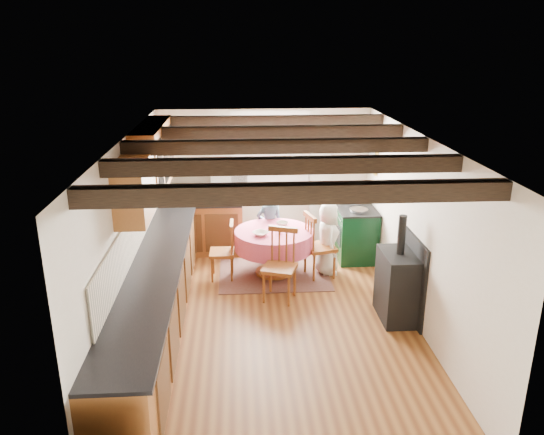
{
  "coord_description": "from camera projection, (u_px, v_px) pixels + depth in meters",
  "views": [
    {
      "loc": [
        -0.46,
        -6.16,
        3.52
      ],
      "look_at": [
        0.0,
        0.8,
        1.15
      ],
      "focal_mm": 35.01,
      "sensor_mm": 36.0,
      "label": 1
    }
  ],
  "objects": [
    {
      "name": "beam_e",
      "position": [
        267.0,
        121.0,
        8.12
      ],
      "size": [
        3.6,
        0.16,
        0.16
      ],
      "primitive_type": "cube",
      "color": "black",
      "rests_on": "ceiling"
    },
    {
      "name": "cast_iron_stove",
      "position": [
        399.0,
        268.0,
        6.81
      ],
      "size": [
        0.43,
        0.71,
        1.42
      ],
      "primitive_type": null,
      "color": "black",
      "rests_on": "floor"
    },
    {
      "name": "curtain_rod",
      "position": [
        271.0,
        122.0,
        8.78
      ],
      "size": [
        2.0,
        0.03,
        0.03
      ],
      "primitive_type": "cylinder",
      "rotation": [
        0.0,
        1.57,
        0.0
      ],
      "color": "black",
      "rests_on": "wall_back"
    },
    {
      "name": "curtain_left",
      "position": [
        221.0,
        187.0,
        9.08
      ],
      "size": [
        0.35,
        0.1,
        2.1
      ],
      "primitive_type": "cube",
      "color": "silver",
      "rests_on": "wall_back"
    },
    {
      "name": "window_frame",
      "position": [
        270.0,
        156.0,
        9.05
      ],
      "size": [
        1.34,
        0.03,
        1.54
      ],
      "primitive_type": "cube",
      "color": "white",
      "rests_on": "wall_back"
    },
    {
      "name": "worktop_back",
      "position": [
        203.0,
        202.0,
        8.92
      ],
      "size": [
        1.3,
        0.64,
        0.04
      ],
      "primitive_type": "cube",
      "color": "black",
      "rests_on": "base_cabinet_back"
    },
    {
      "name": "wall_picture",
      "position": [
        373.0,
        154.0,
        8.71
      ],
      "size": [
        0.04,
        0.5,
        0.6
      ],
      "primitive_type": "cube",
      "color": "gold",
      "rests_on": "wall_right"
    },
    {
      "name": "window_pane",
      "position": [
        270.0,
        156.0,
        9.06
      ],
      "size": [
        1.2,
        0.01,
        1.4
      ],
      "primitive_type": "cube",
      "color": "white",
      "rests_on": "wall_back"
    },
    {
      "name": "canister_wide",
      "position": [
        202.0,
        194.0,
        8.89
      ],
      "size": [
        0.2,
        0.2,
        0.22
      ],
      "primitive_type": "cylinder",
      "color": "#262628",
      "rests_on": "worktop_back"
    },
    {
      "name": "base_cabinet_left",
      "position": [
        159.0,
        293.0,
        6.74
      ],
      "size": [
        0.6,
        5.3,
        0.88
      ],
      "primitive_type": "cube",
      "color": "#995926",
      "rests_on": "floor"
    },
    {
      "name": "splash_back",
      "position": [
        207.0,
        180.0,
        9.11
      ],
      "size": [
        1.4,
        0.02,
        0.55
      ],
      "primitive_type": "cube",
      "color": "beige",
      "rests_on": "wall_back"
    },
    {
      "name": "splash_left",
      "position": [
        136.0,
        229.0,
        6.76
      ],
      "size": [
        0.02,
        4.5,
        0.55
      ],
      "primitive_type": "cube",
      "color": "beige",
      "rests_on": "wall_left"
    },
    {
      "name": "child_right",
      "position": [
        328.0,
        239.0,
        8.21
      ],
      "size": [
        0.37,
        0.56,
        1.14
      ],
      "primitive_type": "imported",
      "rotation": [
        0.0,
        0.0,
        1.58
      ],
      "color": "silver",
      "rests_on": "floor"
    },
    {
      "name": "chair_right",
      "position": [
        320.0,
        245.0,
        8.11
      ],
      "size": [
        0.56,
        0.54,
        1.03
      ],
      "primitive_type": null,
      "rotation": [
        0.0,
        0.0,
        1.83
      ],
      "color": "brown",
      "rests_on": "floor"
    },
    {
      "name": "canister_tall",
      "position": [
        184.0,
        195.0,
        8.84
      ],
      "size": [
        0.12,
        0.12,
        0.21
      ],
      "primitive_type": "cylinder",
      "color": "#262628",
      "rests_on": "worktop_back"
    },
    {
      "name": "chair_near",
      "position": [
        280.0,
        266.0,
        7.36
      ],
      "size": [
        0.57,
        0.59,
        1.03
      ],
      "primitive_type": null,
      "rotation": [
        0.0,
        0.0,
        -0.34
      ],
      "color": "brown",
      "rests_on": "floor"
    },
    {
      "name": "child_far",
      "position": [
        270.0,
        226.0,
        8.67
      ],
      "size": [
        0.49,
        0.38,
        1.19
      ],
      "primitive_type": "imported",
      "rotation": [
        0.0,
        0.0,
        3.38
      ],
      "color": "#3F5968",
      "rests_on": "floor"
    },
    {
      "name": "wall_left",
      "position": [
        130.0,
        238.0,
        6.48
      ],
      "size": [
        0.0,
        5.5,
        2.4
      ],
      "primitive_type": "cube",
      "color": "silver",
      "rests_on": "ground"
    },
    {
      "name": "wall_plate",
      "position": [
        326.0,
        150.0,
        9.07
      ],
      "size": [
        0.3,
        0.02,
        0.3
      ],
      "primitive_type": "cylinder",
      "rotation": [
        1.57,
        0.0,
        0.0
      ],
      "color": "silver",
      "rests_on": "wall_back"
    },
    {
      "name": "curtain_right",
      "position": [
        320.0,
        185.0,
        9.19
      ],
      "size": [
        0.35,
        0.1,
        2.1
      ],
      "primitive_type": "cube",
      "color": "silver",
      "rests_on": "wall_back"
    },
    {
      "name": "beam_d",
      "position": [
        271.0,
        132.0,
        7.18
      ],
      "size": [
        3.6,
        0.16,
        0.16
      ],
      "primitive_type": "cube",
      "color": "black",
      "rests_on": "ceiling"
    },
    {
      "name": "beam_b",
      "position": [
        284.0,
        165.0,
        5.29
      ],
      "size": [
        3.6,
        0.16,
        0.16
      ],
      "primitive_type": "cube",
      "color": "black",
      "rests_on": "ceiling"
    },
    {
      "name": "wall_right",
      "position": [
        418.0,
        231.0,
        6.7
      ],
      "size": [
        0.0,
        5.5,
        2.4
      ],
      "primitive_type": "cube",
      "color": "silver",
      "rests_on": "ground"
    },
    {
      "name": "wall_front",
      "position": [
        303.0,
        362.0,
        3.99
      ],
      "size": [
        3.6,
        0.0,
        2.4
      ],
      "primitive_type": "cube",
      "color": "silver",
      "rests_on": "ground"
    },
    {
      "name": "base_cabinet_back",
      "position": [
        205.0,
        227.0,
        9.09
      ],
      "size": [
        1.3,
        0.6,
        0.88
      ],
      "primitive_type": "cube",
      "color": "#995926",
      "rests_on": "floor"
    },
    {
      "name": "beam_c",
      "position": [
        276.0,
        146.0,
        6.23
      ],
      "size": [
        3.6,
        0.16,
        0.16
      ],
      "primitive_type": "cube",
      "color": "black",
      "rests_on": "ceiling"
    },
    {
      "name": "rug",
      "position": [
        274.0,
        274.0,
        8.31
      ],
      "size": [
        1.7,
        1.32,
        0.01
      ],
      "primitive_type": "cube",
      "color": "#532C22",
      "rests_on": "floor"
    },
    {
      "name": "floor",
      "position": [
        276.0,
        320.0,
        6.98
      ],
      "size": [
        3.6,
        5.5,
        0.0
      ],
      "primitive_type": "cube",
      "color": "brown",
      "rests_on": "ground"
    },
    {
      "name": "dining_table",
      "position": [
        274.0,
        253.0,
        8.2
      ],
      "size": [
        1.21,
        1.21,
        0.73
      ],
      "primitive_type": null,
      "color": "#CB5375",
      "rests_on": "floor"
    },
    {
      "name": "beam_a",
      "position": [
        295.0,
        193.0,
        4.35
      ],
      "size": [
        3.6,
        0.16,
        0.16
      ],
      "primitive_type": "cube",
      "color": "black",
      "rests_on": "ceiling"
    },
    {
      "name": "bowl_a",
      "position": [
        261.0,
        234.0,
        7.88
      ],
      "size": [
        0.32,
        0.32,
        0.06
      ],
      "primitive_type": "imported",
      "rotation": [
        0.0,
        0.0,
        5.56
      ],
      "color": "silver",
      "rests_on": "dining_table"
    },
    {
      "name": "worktop_left",
      "position": [
        158.0,
        260.0,
        6.6
      ],
      "size": [
        0.64,
        5.3,
        0.04
      ],
      "primitive_type": "cube",
      "color": "black",
      "rests_on": "base_cabinet_left"
    },
    {
      "name": "ceiling",
      "position": [
        277.0,
        139.0,
        6.21
      ],
      "size": [
        3.6,
        5.5,
        0.0
      ],
      "primitive_type": "cube",
      "color": "white",
      "rests_on": "ground"
    },
    {
      "name": "aga_range",
      "position": [
        355.0,
        232.0,
        8.87
      ],
      "size": [
        0.62,
        0.96,
        0.88
      ],
      "primitive_type": null,
      "color": "black",
      "rests_on": "floor"
    },
    {
      "name": "chair_left",
      "position": [
        222.0,
        250.0,
        8.06
      ],
      "size": [
        0.41,
        0.4,
        0.9
      ],
      "primitive_type": null,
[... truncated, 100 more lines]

